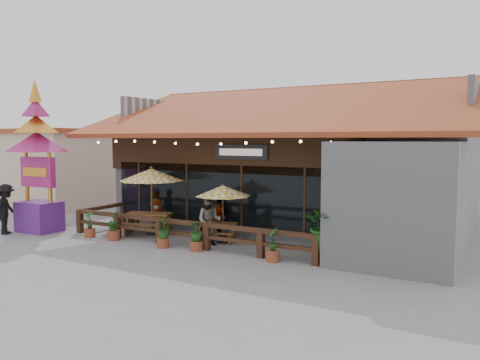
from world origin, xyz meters
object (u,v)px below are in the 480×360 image
Objects in this scene: picnic_table_right at (218,229)px; pedestrian at (6,209)px; picnic_table_left at (149,220)px; thai_sign_tower at (37,146)px; umbrella_right at (223,191)px; tropical_plant at (326,227)px; umbrella_left at (151,175)px.

picnic_table_right is 0.86× the size of pedestrian.
thai_sign_tower is at bearing -156.87° from picnic_table_left.
pedestrian is (-8.11, -2.86, -0.87)m from umbrella_right.
picnic_table_left is 1.09× the size of pedestrian.
tropical_plant is at bearing -6.02° from picnic_table_left.
picnic_table_right is 0.87× the size of tropical_plant.
picnic_table_right is at bearing 3.90° from picnic_table_left.
picnic_table_right is 0.26× the size of thai_sign_tower.
umbrella_right reaches higher than pedestrian.
pedestrian is at bearing -170.85° from tropical_plant.
tropical_plant is (7.34, -0.84, -1.19)m from umbrella_left.
umbrella_right is 0.33× the size of thai_sign_tower.
thai_sign_tower reaches higher than picnic_table_left.
umbrella_left is 3.24m from umbrella_right.
pedestrian is (-12.24, -1.97, -0.12)m from tropical_plant.
picnic_table_right is (3.04, 0.21, -0.10)m from picnic_table_left.
picnic_table_right is at bearing 167.31° from tropical_plant.
thai_sign_tower reaches higher than picnic_table_right.
thai_sign_tower reaches higher than tropical_plant.
picnic_table_left is at bearing -155.55° from umbrella_left.
umbrella_left is at bearing 23.17° from thai_sign_tower.
umbrella_left reaches higher than picnic_table_right.
picnic_table_left is at bearing -176.10° from picnic_table_right.
thai_sign_tower is 3.30× the size of pedestrian.
pedestrian is (-7.83, -2.96, 0.53)m from picnic_table_right.
picnic_table_left is at bearing -178.23° from umbrella_right.
pedestrian is (-0.65, -0.99, -2.43)m from thai_sign_tower.
picnic_table_right is at bearing 159.75° from umbrella_right.
picnic_table_left is (-3.33, -0.10, -1.29)m from umbrella_right.
umbrella_right reaches higher than picnic_table_left.
umbrella_left is 4.76m from thai_sign_tower.
umbrella_left reaches higher than pedestrian.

